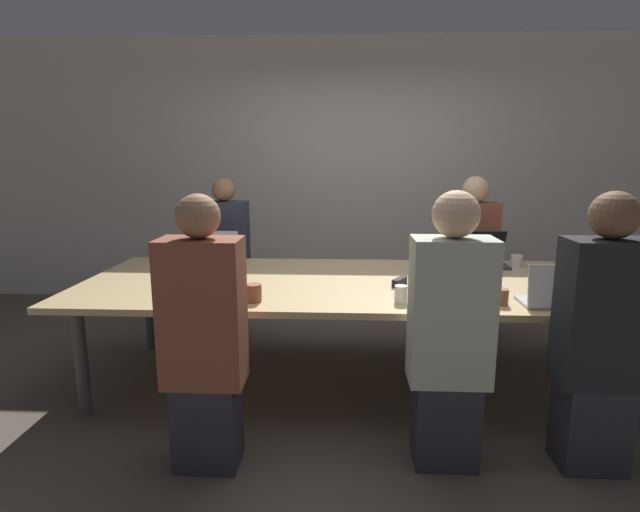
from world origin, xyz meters
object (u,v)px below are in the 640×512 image
at_px(laptop_near_midright, 443,291).
at_px(laptop_near_right, 556,294).
at_px(cup_far_right, 516,261).
at_px(stapler, 400,282).
at_px(laptop_far_right, 482,256).
at_px(person_far_left, 226,259).
at_px(person_near_left, 204,339).
at_px(person_far_right, 471,260).
at_px(cup_near_right, 501,297).
at_px(cup_near_midright, 401,294).
at_px(laptop_near_left, 211,289).
at_px(cup_near_left, 254,293).
at_px(person_near_midright, 450,336).
at_px(laptop_far_left, 215,254).
at_px(person_near_right, 600,338).

height_order(laptop_near_midright, laptop_near_right, laptop_near_midright).
distance_m(cup_far_right, stapler, 1.15).
relative_size(laptop_far_right, stapler, 2.36).
xyz_separation_m(cup_far_right, person_far_left, (-2.38, 0.48, -0.11)).
bearing_deg(person_near_left, person_far_right, -132.13).
bearing_deg(stapler, cup_near_right, -6.72).
bearing_deg(laptop_far_right, person_far_right, 86.00).
distance_m(laptop_far_right, cup_near_midright, 1.29).
distance_m(laptop_near_left, cup_near_left, 0.25).
distance_m(person_near_left, cup_far_right, 2.53).
xyz_separation_m(cup_far_right, person_near_midright, (-0.80, -1.44, -0.09)).
relative_size(person_near_midright, cup_near_right, 15.20).
bearing_deg(cup_near_right, laptop_far_left, 151.09).
relative_size(laptop_far_right, person_far_right, 0.25).
xyz_separation_m(laptop_far_right, laptop_near_midright, (-0.51, -1.07, -0.00)).
height_order(person_near_left, person_far_right, person_far_right).
height_order(cup_far_right, laptop_far_left, laptop_far_left).
xyz_separation_m(laptop_near_left, cup_near_right, (1.68, 0.01, -0.03)).
distance_m(laptop_far_right, person_near_right, 1.49).
xyz_separation_m(cup_far_right, cup_near_right, (-0.43, -1.04, 0.00)).
height_order(laptop_near_left, laptop_far_left, laptop_near_left).
bearing_deg(laptop_near_right, cup_far_right, -97.39).
bearing_deg(cup_near_midright, cup_near_left, -178.70).
distance_m(cup_far_right, cup_near_midright, 1.43).
distance_m(laptop_near_midright, person_near_midright, 0.43).
distance_m(laptop_near_left, person_near_right, 2.08).
bearing_deg(person_far_right, laptop_near_left, -141.19).
relative_size(laptop_near_left, person_far_right, 0.23).
distance_m(laptop_near_right, person_near_right, 0.40).
bearing_deg(person_near_left, person_near_midright, -176.38).
xyz_separation_m(laptop_far_left, person_near_right, (2.29, -1.47, -0.12)).
relative_size(laptop_near_left, laptop_far_right, 0.93).
relative_size(laptop_far_right, laptop_far_left, 0.99).
relative_size(laptop_near_midright, person_near_right, 0.24).
bearing_deg(person_far_left, cup_near_left, -70.87).
bearing_deg(person_far_right, person_near_right, -85.35).
xyz_separation_m(laptop_far_right, laptop_near_right, (0.11, -1.10, -0.00)).
height_order(laptop_far_left, laptop_near_right, laptop_near_right).
distance_m(laptop_near_right, stapler, 0.94).
distance_m(person_near_midright, cup_near_right, 0.56).
xyz_separation_m(cup_near_left, laptop_near_midright, (1.09, 0.01, 0.02)).
height_order(cup_far_right, stapler, cup_far_right).
bearing_deg(person_near_right, laptop_near_left, -11.00).
relative_size(cup_near_left, laptop_far_left, 0.29).
bearing_deg(person_near_left, cup_near_left, -109.50).
relative_size(laptop_far_right, cup_far_right, 4.03).
bearing_deg(person_far_right, cup_near_left, -137.11).
height_order(cup_far_right, person_near_midright, person_near_midright).
height_order(laptop_far_right, person_near_midright, person_near_midright).
bearing_deg(cup_near_right, laptop_near_right, -6.41).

